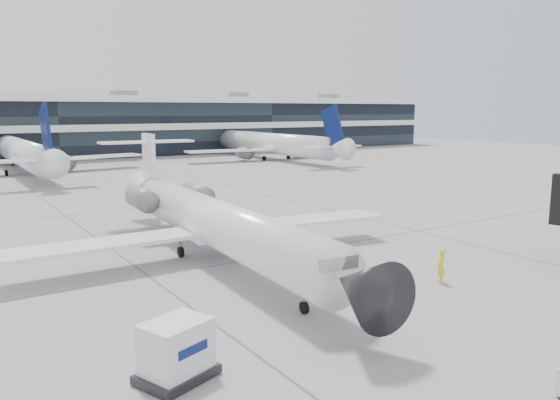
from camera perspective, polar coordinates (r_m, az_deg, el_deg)
ground at (r=34.18m, az=2.55°, el=-5.29°), size 220.00×220.00×0.00m
terminal at (r=110.60m, az=-23.20°, el=6.78°), size 170.00×22.00×10.00m
bg_jet_center at (r=83.07m, az=-25.12°, el=2.55°), size 32.00×40.00×9.60m
bg_jet_right at (r=96.98m, az=-1.02°, el=4.30°), size 32.00×40.00×9.60m
regional_jet at (r=32.14m, az=-7.28°, el=-2.00°), size 23.86×29.78×6.87m
ramp_worker at (r=28.88m, az=16.45°, el=-6.62°), size 0.76×0.75×1.77m
cargo_uld at (r=18.56m, az=-10.79°, el=-15.26°), size 2.85×2.47×1.95m
traffic_cone at (r=40.38m, az=-2.79°, el=-2.58°), size 0.48×0.48×0.59m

